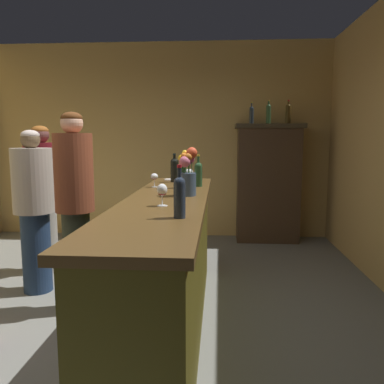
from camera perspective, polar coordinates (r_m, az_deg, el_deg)
name	(u,v)px	position (r m, az deg, el deg)	size (l,w,h in m)	color
floor	(101,328)	(3.35, -13.11, -18.71)	(7.91, 7.91, 0.00)	slate
wall_back	(159,141)	(6.03, -4.84, 7.38)	(5.18, 0.12, 2.88)	tan
bar_counter	(167,266)	(3.02, -3.68, -10.69)	(0.60, 2.88, 1.05)	#484112
display_cabinet	(268,181)	(5.73, 10.99, 1.59)	(0.95, 0.44, 1.68)	#3D2C1D
wine_bottle_merlot	(183,174)	(3.48, -1.37, 2.68)	(0.07, 0.07, 0.29)	#1E3E1D
wine_bottle_chardonnay	(180,195)	(2.16, -1.82, -0.45)	(0.07, 0.07, 0.30)	#232D3E
wine_bottle_rose	(174,169)	(3.95, -2.57, 3.38)	(0.08, 0.08, 0.29)	black
wine_bottle_syrah	(198,173)	(3.58, 0.92, 2.77)	(0.07, 0.07, 0.29)	#284B2A
wine_glass_front	(162,191)	(2.56, -4.37, 0.13)	(0.07, 0.07, 0.15)	white
wine_glass_mid	(189,173)	(3.79, -0.44, 2.81)	(0.08, 0.08, 0.15)	white
wine_glass_rear	(154,177)	(3.55, -5.49, 2.13)	(0.07, 0.07, 0.13)	white
flower_arrangement	(187,174)	(3.00, -0.70, 2.68)	(0.15, 0.15, 0.37)	#394B61
cheese_plate	(172,180)	(4.13, -2.95, 1.81)	(0.16, 0.16, 0.01)	white
display_bottle_left	(251,114)	(5.68, 8.63, 11.09)	(0.06, 0.06, 0.30)	#222C37
display_bottle_midleft	(268,113)	(5.70, 11.04, 11.19)	(0.07, 0.07, 0.33)	#2A4C2C
display_bottle_center	(288,113)	(5.74, 13.79, 11.09)	(0.07, 0.07, 0.33)	#413012
patron_redhead	(34,206)	(4.04, -21.97, -1.84)	(0.38, 0.38, 1.56)	navy
patron_in_navy	(75,203)	(3.46, -16.62, -1.56)	(0.32, 0.32, 1.70)	#2D3427
patron_in_grey	(43,193)	(4.61, -20.82, -0.16)	(0.37, 0.37, 1.62)	gray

